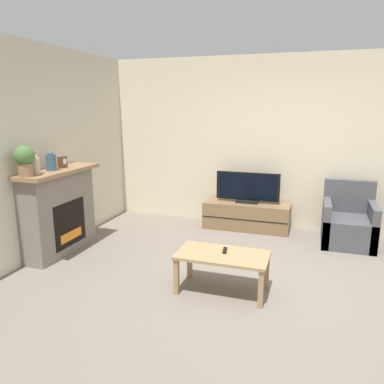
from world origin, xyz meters
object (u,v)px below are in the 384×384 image
at_px(remote, 225,250).
at_px(mantel_vase_centre_left, 51,162).
at_px(mantel_vase_left, 35,165).
at_px(tv, 248,189).
at_px(mantel_clock, 62,162).
at_px(armchair, 348,224).
at_px(coffee_table, 223,259).
at_px(potted_plant, 25,159).
at_px(tv_stand, 247,215).
at_px(fireplace, 59,210).

bearing_deg(remote, mantel_vase_centre_left, 165.22).
xyz_separation_m(mantel_vase_left, tv, (2.18, 2.14, -0.58)).
relative_size(mantel_clock, remote, 0.97).
xyz_separation_m(armchair, coffee_table, (-1.36, -1.96, 0.08)).
distance_m(mantel_vase_left, potted_plant, 0.18).
distance_m(mantel_vase_centre_left, tv_stand, 3.04).
bearing_deg(mantel_vase_left, tv, 44.54).
relative_size(mantel_vase_left, armchair, 0.27).
bearing_deg(remote, mantel_vase_left, 172.23).
xyz_separation_m(mantel_vase_centre_left, tv_stand, (2.18, 1.86, -1.02)).
height_order(fireplace, tv, fireplace).
height_order(tv, coffee_table, tv).
bearing_deg(tv_stand, tv, -90.00).
height_order(armchair, remote, armchair).
height_order(fireplace, mantel_vase_centre_left, mantel_vase_centre_left).
bearing_deg(mantel_clock, mantel_vase_centre_left, -90.20).
bearing_deg(fireplace, potted_plant, -88.21).
height_order(tv_stand, armchair, armchair).
xyz_separation_m(mantel_vase_left, mantel_vase_centre_left, (0.00, 0.28, 0.00)).
xyz_separation_m(mantel_clock, remote, (2.31, -0.46, -0.77)).
xyz_separation_m(mantel_vase_left, tv_stand, (2.18, 2.14, -1.02)).
distance_m(tv, armchair, 1.55).
bearing_deg(mantel_vase_centre_left, tv_stand, 40.50).
relative_size(mantel_vase_left, mantel_vase_centre_left, 0.96).
bearing_deg(mantel_clock, potted_plant, -90.07).
xyz_separation_m(mantel_clock, tv, (2.18, 1.64, -0.55)).
bearing_deg(fireplace, mantel_clock, 82.10).
bearing_deg(mantel_vase_centre_left, mantel_vase_left, -90.00).
height_order(tv_stand, coffee_table, tv_stand).
relative_size(mantel_vase_left, tv, 0.24).
bearing_deg(mantel_vase_left, mantel_vase_centre_left, 90.00).
relative_size(mantel_vase_centre_left, coffee_table, 0.26).
bearing_deg(fireplace, tv, 38.78).
bearing_deg(coffee_table, potted_plant, -176.72).
bearing_deg(fireplace, remote, -8.06).
height_order(armchair, coffee_table, armchair).
xyz_separation_m(mantel_clock, coffee_table, (2.31, -0.53, -0.84)).
distance_m(mantel_vase_centre_left, coffee_table, 2.49).
bearing_deg(potted_plant, remote, 5.10).
relative_size(tv, remote, 6.47).
height_order(mantel_vase_left, potted_plant, potted_plant).
distance_m(mantel_clock, remote, 2.48).
xyz_separation_m(fireplace, mantel_vase_centre_left, (0.02, -0.09, 0.66)).
bearing_deg(mantel_vase_centre_left, armchair, 24.25).
bearing_deg(tv_stand, remote, -86.22).
distance_m(potted_plant, tv_stand, 3.36).
relative_size(mantel_clock, tv, 0.15).
bearing_deg(armchair, tv, 172.10).
bearing_deg(potted_plant, tv_stand, 46.60).
bearing_deg(mantel_clock, tv_stand, 36.97).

